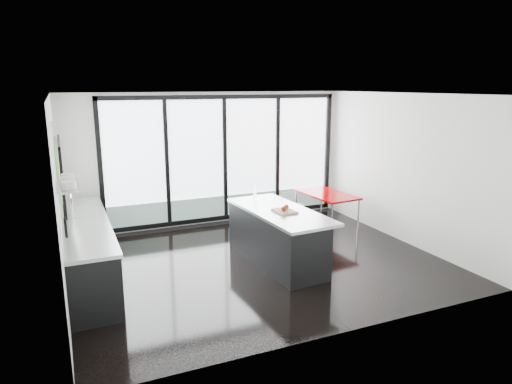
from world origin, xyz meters
name	(u,v)px	position (x,y,z in m)	size (l,w,h in m)	color
floor	(258,262)	(0.00, 0.00, 0.00)	(6.00, 5.00, 0.00)	black
ceiling	(258,94)	(0.00, 0.00, 2.80)	(6.00, 5.00, 0.00)	white
wall_back	(223,165)	(0.27, 2.47, 1.27)	(6.00, 0.09, 2.80)	silver
wall_front	(345,223)	(0.00, -2.50, 1.40)	(6.00, 0.00, 2.80)	silver
wall_left	(59,184)	(-2.97, 0.27, 1.56)	(0.26, 5.00, 2.80)	silver
wall_right	(403,168)	(3.00, 0.00, 1.40)	(0.00, 5.00, 2.80)	silver
counter_cabinets	(88,251)	(-2.67, 0.40, 0.46)	(0.69, 3.24, 1.36)	black
island	(276,236)	(0.29, -0.12, 0.46)	(1.09, 2.29, 1.18)	black
bar_stool_near	(308,243)	(0.80, -0.29, 0.31)	(0.40, 0.40, 0.63)	silver
bar_stool_far	(293,224)	(1.01, 0.63, 0.37)	(0.47, 0.47, 0.74)	silver
red_table	(326,210)	(2.12, 1.24, 0.36)	(0.78, 1.36, 0.73)	#990002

